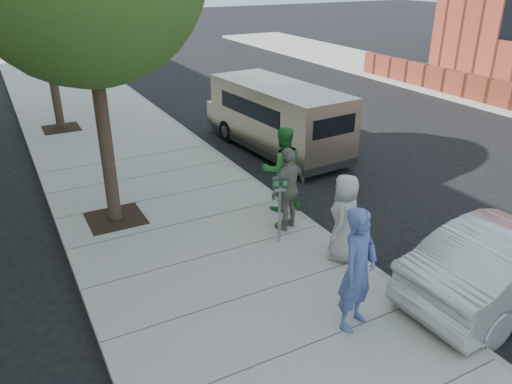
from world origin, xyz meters
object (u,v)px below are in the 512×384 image
at_px(parking_meter, 280,196).
at_px(person_gray_shirt, 344,218).
at_px(person_officer, 358,269).
at_px(van, 276,116).
at_px(person_striped_polo, 288,189).
at_px(person_green_shirt, 282,169).

xyz_separation_m(parking_meter, person_gray_shirt, (0.75, -1.08, -0.18)).
distance_m(person_officer, person_gray_shirt, 1.97).
xyz_separation_m(van, person_striped_polo, (-2.45, -4.67, -0.04)).
bearing_deg(person_green_shirt, person_officer, 87.18).
bearing_deg(van, person_green_shirt, -123.12).
distance_m(person_green_shirt, person_gray_shirt, 2.36).
relative_size(parking_meter, van, 0.25).
relative_size(person_gray_shirt, person_striped_polo, 0.95).
xyz_separation_m(person_officer, person_green_shirt, (1.11, 4.02, -0.02)).
bearing_deg(person_green_shirt, parking_meter, 69.91).
bearing_deg(parking_meter, person_gray_shirt, -33.79).
xyz_separation_m(person_gray_shirt, person_striped_polo, (-0.29, 1.52, 0.05)).
bearing_deg(van, parking_meter, -124.16).
relative_size(parking_meter, person_officer, 0.71).
distance_m(van, person_striped_polo, 5.27).
relative_size(parking_meter, person_gray_shirt, 0.83).
xyz_separation_m(van, person_green_shirt, (-2.09, -3.83, 0.04)).
height_order(person_green_shirt, person_striped_polo, person_green_shirt).
height_order(person_gray_shirt, person_striped_polo, person_striped_polo).
bearing_deg(person_striped_polo, person_gray_shirt, 78.70).
xyz_separation_m(person_green_shirt, person_striped_polo, (-0.36, -0.84, -0.08)).
bearing_deg(person_officer, parking_meter, 62.91).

